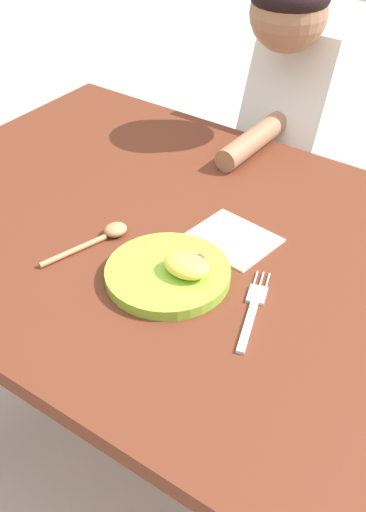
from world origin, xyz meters
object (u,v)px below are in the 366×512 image
spoon (104,236)px  person (286,175)px  plate (171,272)px  fork (253,309)px

spoon → person: person is taller
plate → fork: (0.15, 0.01, -0.01)m
spoon → person: (0.05, 0.64, -0.16)m
fork → spoon: bearing=69.0°
plate → fork: plate is taller
fork → plate: bearing=74.6°
fork → spoon: (-0.32, 0.01, 0.01)m
plate → person: 0.69m
fork → person: bearing=3.1°
plate → spoon: plate is taller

